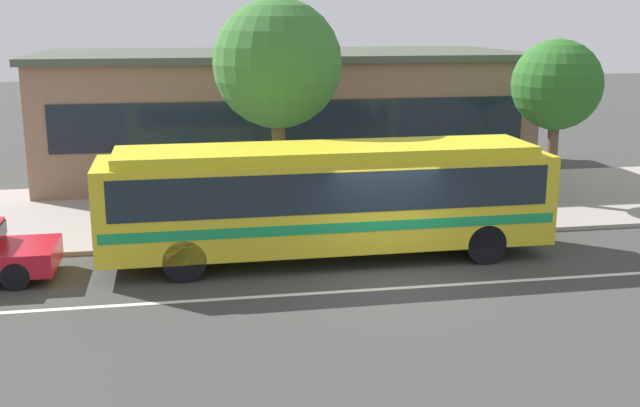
{
  "coord_description": "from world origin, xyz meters",
  "views": [
    {
      "loc": [
        -4.72,
        -16.86,
        5.96
      ],
      "look_at": [
        -1.27,
        2.21,
        1.3
      ],
      "focal_mm": 43.94,
      "sensor_mm": 36.0,
      "label": 1
    }
  ],
  "objects_px": {
    "pedestrian_waiting_near_sign": "(345,191)",
    "pedestrian_walking_along_curb": "(190,202)",
    "pedestrian_standing_by_tree": "(412,186)",
    "bus_stop_sign": "(472,172)",
    "street_tree_mid_block": "(557,86)",
    "transit_bus": "(328,194)",
    "street_tree_near_stop": "(277,64)"
  },
  "relations": [
    {
      "from": "bus_stop_sign",
      "to": "street_tree_near_stop",
      "type": "bearing_deg",
      "value": 155.37
    },
    {
      "from": "pedestrian_standing_by_tree",
      "to": "street_tree_mid_block",
      "type": "height_order",
      "value": "street_tree_mid_block"
    },
    {
      "from": "transit_bus",
      "to": "pedestrian_waiting_near_sign",
      "type": "bearing_deg",
      "value": 68.98
    },
    {
      "from": "transit_bus",
      "to": "pedestrian_standing_by_tree",
      "type": "relative_size",
      "value": 6.48
    },
    {
      "from": "pedestrian_walking_along_curb",
      "to": "street_tree_near_stop",
      "type": "height_order",
      "value": "street_tree_near_stop"
    },
    {
      "from": "street_tree_near_stop",
      "to": "pedestrian_standing_by_tree",
      "type": "bearing_deg",
      "value": -15.34
    },
    {
      "from": "pedestrian_waiting_near_sign",
      "to": "street_tree_near_stop",
      "type": "xyz_separation_m",
      "value": [
        -1.71,
        1.43,
        3.48
      ]
    },
    {
      "from": "bus_stop_sign",
      "to": "street_tree_near_stop",
      "type": "xyz_separation_m",
      "value": [
        -5.11,
        2.34,
        2.87
      ]
    },
    {
      "from": "pedestrian_walking_along_curb",
      "to": "pedestrian_standing_by_tree",
      "type": "xyz_separation_m",
      "value": [
        6.44,
        1.04,
        -0.03
      ]
    },
    {
      "from": "pedestrian_waiting_near_sign",
      "to": "pedestrian_standing_by_tree",
      "type": "xyz_separation_m",
      "value": [
        2.09,
        0.39,
        -0.01
      ]
    },
    {
      "from": "transit_bus",
      "to": "pedestrian_waiting_near_sign",
      "type": "height_order",
      "value": "transit_bus"
    },
    {
      "from": "pedestrian_standing_by_tree",
      "to": "bus_stop_sign",
      "type": "bearing_deg",
      "value": -44.75
    },
    {
      "from": "pedestrian_standing_by_tree",
      "to": "transit_bus",
      "type": "bearing_deg",
      "value": -135.68
    },
    {
      "from": "pedestrian_walking_along_curb",
      "to": "pedestrian_waiting_near_sign",
      "type": "bearing_deg",
      "value": 8.55
    },
    {
      "from": "transit_bus",
      "to": "pedestrian_walking_along_curb",
      "type": "relative_size",
      "value": 6.36
    },
    {
      "from": "pedestrian_waiting_near_sign",
      "to": "pedestrian_walking_along_curb",
      "type": "distance_m",
      "value": 4.4
    },
    {
      "from": "bus_stop_sign",
      "to": "pedestrian_standing_by_tree",
      "type": "bearing_deg",
      "value": 135.25
    },
    {
      "from": "pedestrian_standing_by_tree",
      "to": "bus_stop_sign",
      "type": "distance_m",
      "value": 1.95
    },
    {
      "from": "bus_stop_sign",
      "to": "pedestrian_walking_along_curb",
      "type": "bearing_deg",
      "value": 178.1
    },
    {
      "from": "pedestrian_waiting_near_sign",
      "to": "pedestrian_walking_along_curb",
      "type": "xyz_separation_m",
      "value": [
        -4.35,
        -0.65,
        0.02
      ]
    },
    {
      "from": "pedestrian_walking_along_curb",
      "to": "bus_stop_sign",
      "type": "xyz_separation_m",
      "value": [
        7.75,
        -0.26,
        0.59
      ]
    },
    {
      "from": "transit_bus",
      "to": "street_tree_mid_block",
      "type": "xyz_separation_m",
      "value": [
        8.11,
        4.38,
        2.17
      ]
    },
    {
      "from": "pedestrian_standing_by_tree",
      "to": "street_tree_mid_block",
      "type": "bearing_deg",
      "value": 15.05
    },
    {
      "from": "bus_stop_sign",
      "to": "street_tree_near_stop",
      "type": "distance_m",
      "value": 6.32
    },
    {
      "from": "transit_bus",
      "to": "bus_stop_sign",
      "type": "height_order",
      "value": "transit_bus"
    },
    {
      "from": "street_tree_mid_block",
      "to": "transit_bus",
      "type": "bearing_deg",
      "value": -151.64
    },
    {
      "from": "pedestrian_standing_by_tree",
      "to": "pedestrian_walking_along_curb",
      "type": "bearing_deg",
      "value": -170.79
    },
    {
      "from": "transit_bus",
      "to": "pedestrian_standing_by_tree",
      "type": "xyz_separation_m",
      "value": [
        3.1,
        3.03,
        -0.55
      ]
    },
    {
      "from": "bus_stop_sign",
      "to": "street_tree_near_stop",
      "type": "relative_size",
      "value": 0.4
    },
    {
      "from": "bus_stop_sign",
      "to": "street_tree_mid_block",
      "type": "relative_size",
      "value": 0.49
    },
    {
      "from": "pedestrian_waiting_near_sign",
      "to": "bus_stop_sign",
      "type": "bearing_deg",
      "value": -14.99
    },
    {
      "from": "pedestrian_waiting_near_sign",
      "to": "street_tree_mid_block",
      "type": "xyz_separation_m",
      "value": [
        7.09,
        1.74,
        2.71
      ]
    }
  ]
}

